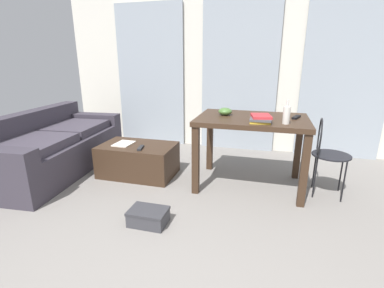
% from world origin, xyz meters
% --- Properties ---
extents(ground_plane, '(7.67, 7.67, 0.00)m').
position_xyz_m(ground_plane, '(0.00, 1.20, 0.00)').
color(ground_plane, gray).
extents(wall_back, '(5.62, 0.10, 2.49)m').
position_xyz_m(wall_back, '(0.00, 3.19, 1.25)').
color(wall_back, silver).
rests_on(wall_back, ground).
extents(curtains, '(4.00, 0.03, 2.21)m').
position_xyz_m(curtains, '(0.00, 3.11, 1.11)').
color(curtains, '#99A3AD').
rests_on(curtains, ground).
extents(couch, '(1.07, 2.06, 0.74)m').
position_xyz_m(couch, '(-2.16, 1.57, 0.29)').
color(couch, '#38333D').
rests_on(couch, ground).
extents(coffee_table, '(0.89, 0.56, 0.38)m').
position_xyz_m(coffee_table, '(-1.03, 1.71, 0.19)').
color(coffee_table, '#382619').
rests_on(coffee_table, ground).
extents(craft_table, '(1.16, 0.81, 0.78)m').
position_xyz_m(craft_table, '(0.31, 1.78, 0.67)').
color(craft_table, '#382619').
rests_on(craft_table, ground).
extents(wire_chair, '(0.38, 0.39, 0.81)m').
position_xyz_m(wire_chair, '(1.06, 1.77, 0.51)').
color(wire_chair, black).
rests_on(wire_chair, ground).
extents(bottle_near, '(0.07, 0.07, 0.22)m').
position_xyz_m(bottle_near, '(0.63, 1.55, 0.87)').
color(bottle_near, beige).
rests_on(bottle_near, craft_table).
extents(bowl, '(0.15, 0.15, 0.08)m').
position_xyz_m(bowl, '(0.01, 1.83, 0.82)').
color(bowl, '#477033').
rests_on(bowl, craft_table).
extents(book_stack, '(0.22, 0.26, 0.07)m').
position_xyz_m(book_stack, '(0.40, 1.56, 0.82)').
color(book_stack, gold).
rests_on(book_stack, craft_table).
extents(tv_remote_on_table, '(0.10, 0.18, 0.02)m').
position_xyz_m(tv_remote_on_table, '(0.75, 1.86, 0.79)').
color(tv_remote_on_table, black).
rests_on(tv_remote_on_table, craft_table).
extents(tv_remote_primary, '(0.08, 0.18, 0.02)m').
position_xyz_m(tv_remote_primary, '(-0.92, 1.58, 0.40)').
color(tv_remote_primary, '#232326').
rests_on(tv_remote_primary, coffee_table).
extents(magazine, '(0.21, 0.27, 0.01)m').
position_xyz_m(magazine, '(-1.20, 1.70, 0.39)').
color(magazine, silver).
rests_on(magazine, coffee_table).
extents(shoebox, '(0.33, 0.23, 0.14)m').
position_xyz_m(shoebox, '(-0.47, 0.74, 0.07)').
color(shoebox, '#38383D').
rests_on(shoebox, ground).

